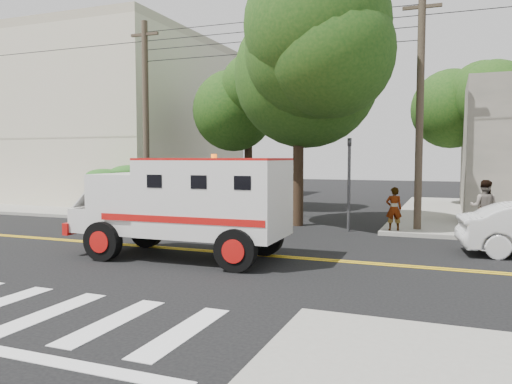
% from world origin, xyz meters
% --- Properties ---
extents(ground, '(100.00, 100.00, 0.00)m').
position_xyz_m(ground, '(0.00, 0.00, 0.00)').
color(ground, black).
rests_on(ground, ground).
extents(sidewalk_nw, '(17.00, 17.00, 0.15)m').
position_xyz_m(sidewalk_nw, '(-13.50, 13.50, 0.07)').
color(sidewalk_nw, gray).
rests_on(sidewalk_nw, ground).
extents(building_left, '(16.00, 14.00, 10.00)m').
position_xyz_m(building_left, '(-15.50, 15.00, 5.15)').
color(building_left, beige).
rests_on(building_left, sidewalk_nw).
extents(utility_pole_left, '(0.28, 0.28, 9.00)m').
position_xyz_m(utility_pole_left, '(-5.60, 6.00, 4.50)').
color(utility_pole_left, '#382D23').
rests_on(utility_pole_left, ground).
extents(utility_pole_right, '(0.28, 0.28, 9.00)m').
position_xyz_m(utility_pole_right, '(6.30, 6.20, 4.50)').
color(utility_pole_right, '#382D23').
rests_on(utility_pole_right, ground).
extents(tree_main, '(6.08, 5.70, 9.85)m').
position_xyz_m(tree_main, '(1.94, 6.21, 7.20)').
color(tree_main, black).
rests_on(tree_main, ground).
extents(tree_left, '(4.48, 4.20, 7.70)m').
position_xyz_m(tree_left, '(-2.68, 11.79, 5.73)').
color(tree_left, black).
rests_on(tree_left, ground).
extents(tree_right, '(4.80, 4.50, 8.20)m').
position_xyz_m(tree_right, '(8.84, 15.77, 6.09)').
color(tree_right, black).
rests_on(tree_right, ground).
extents(traffic_signal, '(0.15, 0.18, 3.60)m').
position_xyz_m(traffic_signal, '(3.80, 5.60, 2.23)').
color(traffic_signal, '#3F3F42').
rests_on(traffic_signal, ground).
extents(accessibility_sign, '(0.45, 0.10, 2.02)m').
position_xyz_m(accessibility_sign, '(-6.20, 6.17, 1.37)').
color(accessibility_sign, '#3F3F42').
rests_on(accessibility_sign, ground).
extents(palm_planter, '(3.52, 2.63, 2.36)m').
position_xyz_m(palm_planter, '(-7.44, 6.62, 1.65)').
color(palm_planter, '#1E3314').
rests_on(palm_planter, sidewalk_nw).
extents(armored_truck, '(6.31, 2.67, 2.85)m').
position_xyz_m(armored_truck, '(0.54, -1.15, 1.62)').
color(armored_truck, silver).
rests_on(armored_truck, ground).
extents(pedestrian_a, '(0.67, 0.53, 1.62)m').
position_xyz_m(pedestrian_a, '(5.50, 5.50, 0.96)').
color(pedestrian_a, gray).
rests_on(pedestrian_a, sidewalk_ne).
extents(pedestrian_b, '(1.03, 0.86, 1.93)m').
position_xyz_m(pedestrian_b, '(8.56, 5.69, 1.11)').
color(pedestrian_b, gray).
rests_on(pedestrian_b, sidewalk_ne).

